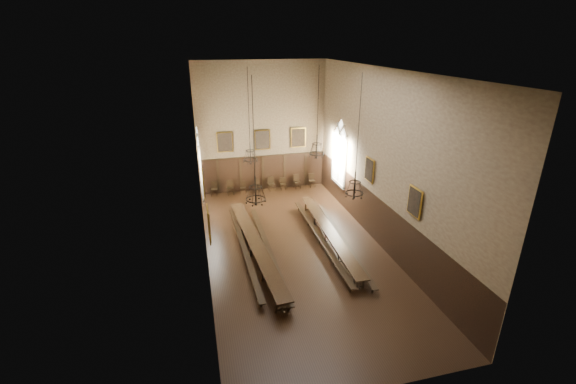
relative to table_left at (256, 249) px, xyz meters
name	(u,v)px	position (x,y,z in m)	size (l,w,h in m)	color
floor	(295,249)	(2.11, 0.12, -0.40)	(9.00, 18.00, 0.02)	black
ceiling	(297,69)	(2.11, 0.12, 8.62)	(9.00, 18.00, 0.02)	black
wall_back	(262,128)	(2.11, 9.13, 4.11)	(9.00, 0.02, 9.00)	#857452
wall_front	(383,269)	(2.11, -8.89, 4.11)	(9.00, 0.02, 9.00)	#857452
wall_left	(200,175)	(-2.40, 0.12, 4.11)	(0.02, 18.00, 9.00)	#857452
wall_right	(382,161)	(6.62, 0.12, 4.11)	(0.02, 18.00, 9.00)	#857452
wainscot_panelling	(295,228)	(2.11, 0.12, 0.86)	(9.00, 18.00, 2.50)	black
table_left	(256,249)	(0.00, 0.00, 0.00)	(1.39, 10.09, 0.79)	black
table_right	(329,237)	(4.06, 0.36, -0.03)	(0.97, 9.36, 0.73)	black
bench_left_outer	(244,249)	(-0.55, 0.32, -0.12)	(0.46, 9.46, 0.43)	black
bench_left_inner	(268,250)	(0.61, -0.10, -0.12)	(0.32, 9.61, 0.43)	black
bench_right_inner	(320,239)	(3.53, 0.38, -0.12)	(0.39, 9.53, 0.43)	black
bench_right_outer	(343,241)	(4.65, -0.11, -0.13)	(0.86, 9.05, 0.41)	black
chair_0	(214,191)	(-1.45, 8.69, -0.10)	(0.53, 0.53, 0.98)	black
chair_1	(230,190)	(-0.34, 8.60, -0.08)	(0.45, 0.45, 1.02)	black
chair_2	(243,190)	(0.55, 8.63, -0.13)	(0.41, 0.41, 0.86)	black
chair_3	(258,188)	(1.61, 8.71, -0.12)	(0.43, 0.43, 0.89)	black
chair_4	(272,187)	(2.62, 8.59, -0.09)	(0.51, 0.51, 1.01)	black
chair_5	(283,186)	(3.49, 8.65, -0.13)	(0.41, 0.41, 0.88)	black
chair_6	(297,184)	(4.55, 8.65, -0.08)	(0.53, 0.53, 1.03)	black
chair_7	(312,183)	(5.69, 8.67, -0.09)	(0.44, 0.44, 0.99)	black
chandelier_back_left	(250,153)	(0.30, 2.62, 4.26)	(0.76, 0.76, 4.85)	black
chandelier_back_right	(317,148)	(4.10, 2.98, 4.18)	(0.86, 0.86, 4.90)	black
chandelier_front_left	(256,192)	(-0.22, -1.99, 3.91)	(0.85, 0.85, 5.20)	black
chandelier_front_right	(355,185)	(4.27, -1.98, 3.76)	(0.83, 0.83, 5.37)	black
portrait_back_0	(225,142)	(-0.49, 9.00, 3.31)	(1.10, 0.12, 1.40)	gold
portrait_back_1	(262,140)	(2.11, 9.00, 3.31)	(1.10, 0.12, 1.40)	gold
portrait_back_2	(298,138)	(4.71, 9.00, 3.31)	(1.10, 0.12, 1.40)	gold
portrait_left_0	(203,184)	(-2.27, 1.12, 3.31)	(0.12, 1.00, 1.30)	gold
portrait_left_1	(209,224)	(-2.27, -3.38, 3.31)	(0.12, 1.00, 1.30)	gold
portrait_right_0	(369,170)	(6.49, 1.12, 3.31)	(0.12, 1.00, 1.30)	gold
portrait_right_1	(415,202)	(6.49, -3.38, 3.31)	(0.12, 1.00, 1.30)	gold
window_right	(340,153)	(6.54, 5.62, 3.01)	(0.20, 2.20, 4.60)	white
window_left	(200,163)	(-2.32, 5.62, 3.01)	(0.20, 2.20, 4.60)	white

